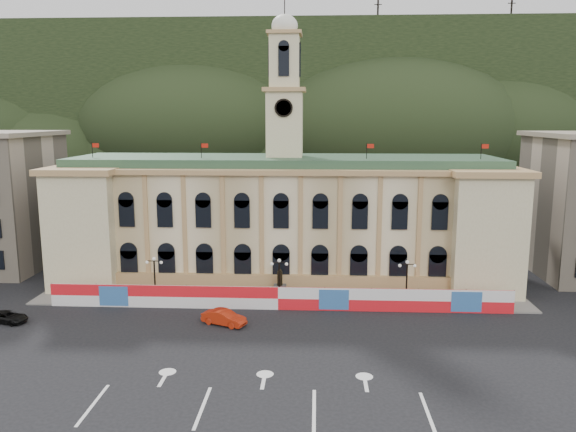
{
  "coord_description": "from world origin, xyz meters",
  "views": [
    {
      "loc": [
        4.02,
        -42.81,
        20.55
      ],
      "look_at": [
        0.92,
        18.0,
        9.76
      ],
      "focal_mm": 35.0,
      "sensor_mm": 36.0,
      "label": 1
    }
  ],
  "objects_px": {
    "statue": "(280,290)",
    "lamp_center": "(279,277)",
    "red_sedan": "(224,318)",
    "black_suv": "(8,317)"
  },
  "relations": [
    {
      "from": "statue",
      "to": "lamp_center",
      "type": "bearing_deg",
      "value": -90.0
    },
    {
      "from": "statue",
      "to": "red_sedan",
      "type": "bearing_deg",
      "value": -123.24
    },
    {
      "from": "lamp_center",
      "to": "black_suv",
      "type": "relative_size",
      "value": 1.16
    },
    {
      "from": "statue",
      "to": "lamp_center",
      "type": "height_order",
      "value": "lamp_center"
    },
    {
      "from": "red_sedan",
      "to": "black_suv",
      "type": "relative_size",
      "value": 1.09
    },
    {
      "from": "lamp_center",
      "to": "black_suv",
      "type": "distance_m",
      "value": 28.13
    },
    {
      "from": "lamp_center",
      "to": "red_sedan",
      "type": "xyz_separation_m",
      "value": [
        -5.1,
        -6.78,
        -2.32
      ]
    },
    {
      "from": "lamp_center",
      "to": "black_suv",
      "type": "height_order",
      "value": "lamp_center"
    },
    {
      "from": "statue",
      "to": "red_sedan",
      "type": "height_order",
      "value": "statue"
    },
    {
      "from": "statue",
      "to": "black_suv",
      "type": "distance_m",
      "value": 28.3
    }
  ]
}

